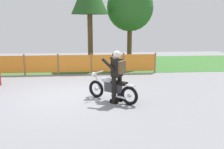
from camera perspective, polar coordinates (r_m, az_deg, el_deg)
name	(u,v)px	position (r m, az deg, el deg)	size (l,w,h in m)	color
ground	(69,96)	(8.74, -10.13, -5.00)	(24.00, 24.00, 0.02)	gray
grass_verge	(78,64)	(15.03, -8.01, 2.46)	(24.00, 5.88, 0.01)	#386B2D
barrier_fence	(75,64)	(12.05, -8.79, 2.55)	(8.18, 0.08, 1.05)	olive
tree_near_left	(130,8)	(14.68, 4.28, 15.41)	(2.72, 2.72, 4.73)	brown
motorcycle_lead	(112,88)	(7.91, -0.08, -3.20)	(1.55, 1.33, 0.92)	black
rider_lead	(117,74)	(7.67, 1.21, 0.19)	(0.78, 0.75, 1.69)	black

